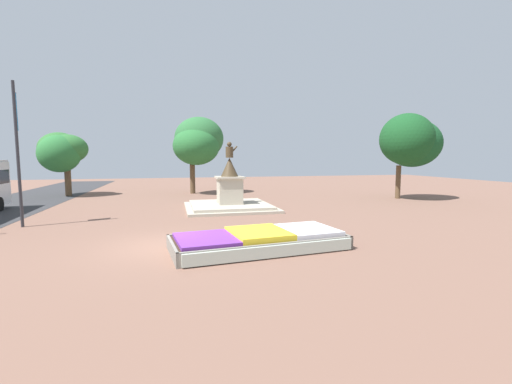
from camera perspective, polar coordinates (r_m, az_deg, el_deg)
ground_plane at (r=13.56m, az=-14.75°, el=-8.66°), size 89.42×89.42×0.00m
flower_planter at (r=12.67m, az=0.75°, el=-8.11°), size 6.62×3.51×0.67m
statue_monument at (r=22.38m, az=-4.40°, el=-0.87°), size 5.68×5.68×4.34m
banner_pole at (r=19.77m, az=-34.93°, el=5.60°), size 0.16×0.57×6.89m
park_tree_far_left at (r=31.98m, az=-9.67°, el=8.20°), size 4.64×4.88×7.04m
park_tree_behind_statue at (r=33.90m, az=-29.65°, el=6.00°), size 4.20×4.69×5.52m
park_tree_far_right at (r=29.82m, az=24.25°, el=7.70°), size 5.12×4.40×6.76m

